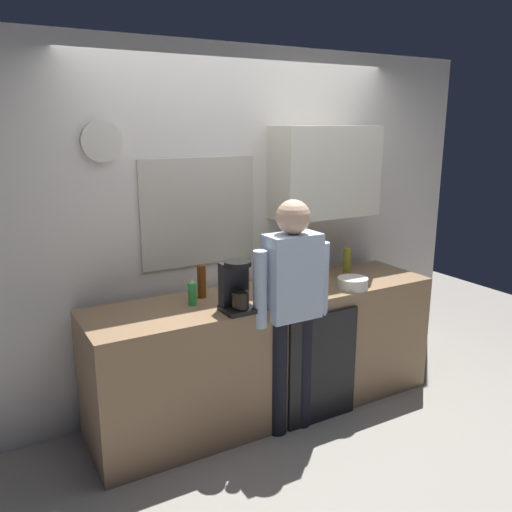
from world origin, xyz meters
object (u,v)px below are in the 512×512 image
Objects in this scene: bottle_amber_beer at (202,281)px; dish_soap at (192,293)px; bottle_clear_soda at (319,275)px; potted_plant at (301,266)px; coffee_maker at (236,288)px; mixing_bowl at (353,283)px; bottle_olive_oil at (347,265)px; bottle_red_vinegar at (288,276)px; person_at_sink at (292,299)px; cup_white_mug at (289,295)px.

dish_soap is (-0.11, -0.10, -0.04)m from bottle_amber_beer.
bottle_clear_soda is 0.27m from potted_plant.
coffee_maker reaches higher than dish_soap.
bottle_amber_beer is 1.09m from mixing_bowl.
bottle_olive_oil reaches higher than potted_plant.
bottle_olive_oil reaches higher than bottle_amber_beer.
person_at_sink reaches higher than bottle_red_vinegar.
potted_plant is (0.31, 0.32, 0.08)m from cup_white_mug.
bottle_clear_soda is 1.12× the size of bottle_olive_oil.
potted_plant is (0.04, 0.27, -0.01)m from bottle_clear_soda.
bottle_clear_soda is (0.74, -0.33, 0.02)m from bottle_amber_beer.
bottle_red_vinegar is 0.22m from potted_plant.
potted_plant reaches higher than dish_soap.
bottle_clear_soda is at bearing -97.69° from potted_plant.
coffee_maker is 0.35m from bottle_amber_beer.
coffee_maker reaches higher than bottle_clear_soda.
bottle_amber_beer is 0.81m from bottle_clear_soda.
cup_white_mug is at bearing -25.09° from dish_soap.
bottle_amber_beer reaches higher than mixing_bowl.
bottle_amber_beer is (-0.59, 0.17, 0.01)m from bottle_red_vinegar.
bottle_olive_oil is 2.63× the size of cup_white_mug.
bottle_red_vinegar is 0.96× the size of bottle_amber_beer.
mixing_bowl is at bearing -12.14° from dish_soap.
bottle_olive_oil is at bearing -0.21° from bottle_red_vinegar.
bottle_amber_beer is 1.13m from bottle_olive_oil.
coffee_maker reaches higher than bottle_amber_beer.
coffee_maker is 1.43× the size of potted_plant.
bottle_clear_soda reaches higher than cup_white_mug.
cup_white_mug reaches higher than mixing_bowl.
cup_white_mug is (-0.65, -0.20, -0.08)m from bottle_olive_oil.
person_at_sink is (-0.15, -0.27, -0.06)m from bottle_red_vinegar.
cup_white_mug is at bearing -121.59° from bottle_red_vinegar.
potted_plant is 0.51m from person_at_sink.
cup_white_mug is at bearing -170.16° from bottle_clear_soda.
bottle_olive_oil is at bearing 22.31° from bottle_clear_soda.
cup_white_mug is (0.47, -0.38, -0.07)m from bottle_amber_beer.
potted_plant is at bearing 82.31° from bottle_clear_soda.
coffee_maker is 0.21× the size of person_at_sink.
bottle_red_vinegar is at bearing 157.82° from mixing_bowl.
bottle_olive_oil is at bearing -8.90° from bottle_amber_beer.
bottle_amber_beer reaches higher than dish_soap.
bottle_clear_soda is (0.15, -0.16, 0.03)m from bottle_red_vinegar.
dish_soap is at bearing 154.91° from cup_white_mug.
bottle_amber_beer is at bearing 163.72° from bottle_red_vinegar.
bottle_olive_oil is 0.36m from potted_plant.
cup_white_mug is at bearing -38.96° from bottle_amber_beer.
coffee_maker is 0.39m from cup_white_mug.
cup_white_mug is at bearing -134.23° from potted_plant.
person_at_sink reaches higher than bottle_amber_beer.
cup_white_mug is at bearing -5.27° from coffee_maker.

